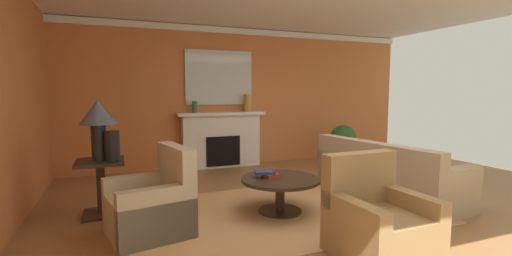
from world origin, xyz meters
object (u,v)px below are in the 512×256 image
Objects in this scene: coffee_table at (280,187)px; vase_mantel_right at (247,103)px; fireplace at (222,141)px; side_table at (101,184)px; potted_plant at (343,141)px; armchair_near_window at (152,206)px; sofa at (387,178)px; armchair_facing_fireplace at (378,225)px; mantel_mirror at (219,78)px; table_lamp at (98,118)px; vase_on_side_table at (112,146)px; vase_mantel_left at (195,107)px.

coffee_table is 2.78× the size of vase_mantel_right.
vase_mantel_right is at bearing -5.12° from fireplace.
potted_plant is (4.74, 1.57, 0.09)m from side_table.
fireplace is 1.89× the size of armchair_near_window.
potted_plant is (0.93, 2.36, 0.19)m from sofa.
armchair_near_window and armchair_facing_fireplace have the same top height.
table_lamp is (-2.19, -2.31, -0.61)m from mantel_mirror.
vase_mantel_right is at bearing 41.01° from vase_on_side_table.
vase_mantel_right is at bearing 37.89° from table_lamp.
armchair_facing_fireplace is 4.41m from potted_plant.
table_lamp is 2.02× the size of vase_on_side_table.
table_lamp reaches higher than armchair_near_window.
coffee_table is at bearing 102.50° from armchair_facing_fireplace.
side_table is at bearing 168.38° from sofa.
coffee_table is (-1.69, 0.04, 0.04)m from sofa.
vase_mantel_left is at bearing 126.59° from sofa.
vase_mantel_left is (-0.80, 4.32, 0.94)m from armchair_facing_fireplace.
side_table is 3.60m from vase_mantel_right.
mantel_mirror reaches higher than sofa.
sofa is at bearing -61.42° from fireplace.
sofa is 2.32× the size of armchair_near_window.
mantel_mirror is at bearing 162.82° from vase_mantel_right.
mantel_mirror is 6.01× the size of vase_mantel_left.
mantel_mirror is at bearing 49.88° from vase_on_side_table.
sofa is at bearing -69.92° from vase_mantel_right.
armchair_near_window is 1.59m from coffee_table.
vase_on_side_table reaches higher than armchair_facing_fireplace.
mantel_mirror reaches higher than vase_on_side_table.
vase_mantel_right reaches higher than coffee_table.
sofa is 2.54m from potted_plant.
side_table is at bearing 141.34° from vase_on_side_table.
mantel_mirror reaches higher than coffee_table.
vase_mantel_left is at bearing -174.88° from fireplace.
vase_mantel_left is (1.64, 2.14, 0.02)m from table_lamp.
vase_on_side_table is at bearing 118.26° from armchair_near_window.
sofa is 2.94× the size of table_lamp.
potted_plant is (2.30, 3.76, 0.19)m from armchair_facing_fireplace.
side_table is (-2.19, -2.19, -0.14)m from fireplace.
mantel_mirror is 0.78m from vase_mantel_right.
vase_mantel_left reaches higher than sofa.
armchair_facing_fireplace is at bearing -121.45° from potted_plant.
vase_mantel_right is at bearing 164.27° from potted_plant.
vase_mantel_right is at bearing 37.89° from side_table.
vase_mantel_right is at bearing 53.47° from armchair_near_window.
armchair_facing_fireplace is 1.48m from coffee_table.
fireplace is 1.80× the size of coffee_table.
armchair_facing_fireplace reaches higher than sofa.
armchair_facing_fireplace is 0.95× the size of coffee_table.
vase_on_side_table is (0.15, -0.12, -0.34)m from table_lamp.
coffee_table is (1.58, 0.10, 0.03)m from armchair_near_window.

